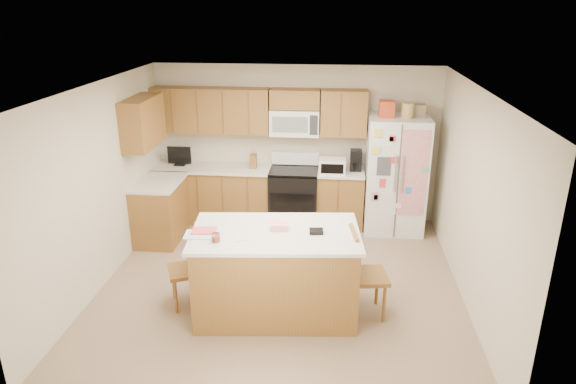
# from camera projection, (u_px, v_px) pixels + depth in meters

# --- Properties ---
(ground) EXTENTS (4.50, 4.50, 0.00)m
(ground) POSITION_uv_depth(u_px,v_px,m) (281.00, 284.00, 6.59)
(ground) COLOR #886C59
(ground) RESTS_ON ground
(room_shell) EXTENTS (4.60, 4.60, 2.52)m
(room_shell) POSITION_uv_depth(u_px,v_px,m) (280.00, 178.00, 6.08)
(room_shell) COLOR beige
(room_shell) RESTS_ON ground
(cabinetry) EXTENTS (3.36, 1.56, 2.15)m
(cabinetry) POSITION_uv_depth(u_px,v_px,m) (231.00, 171.00, 8.03)
(cabinetry) COLOR olive
(cabinetry) RESTS_ON ground
(stove) EXTENTS (0.76, 0.65, 1.13)m
(stove) POSITION_uv_depth(u_px,v_px,m) (294.00, 196.00, 8.23)
(stove) COLOR black
(stove) RESTS_ON ground
(refrigerator) EXTENTS (0.90, 0.79, 2.04)m
(refrigerator) POSITION_uv_depth(u_px,v_px,m) (396.00, 174.00, 7.87)
(refrigerator) COLOR white
(refrigerator) RESTS_ON ground
(island) EXTENTS (1.96, 1.24, 1.11)m
(island) POSITION_uv_depth(u_px,v_px,m) (276.00, 272.00, 5.84)
(island) COLOR olive
(island) RESTS_ON ground
(windsor_chair_left) EXTENTS (0.52, 0.53, 0.96)m
(windsor_chair_left) POSITION_uv_depth(u_px,v_px,m) (188.00, 269.00, 6.01)
(windsor_chair_left) COLOR olive
(windsor_chair_left) RESTS_ON ground
(windsor_chair_back) EXTENTS (0.52, 0.50, 0.96)m
(windsor_chair_back) POSITION_uv_depth(u_px,v_px,m) (276.00, 250.00, 6.48)
(windsor_chair_back) COLOR olive
(windsor_chair_back) RESTS_ON ground
(windsor_chair_right) EXTENTS (0.49, 0.51, 1.05)m
(windsor_chair_right) POSITION_uv_depth(u_px,v_px,m) (365.00, 275.00, 5.80)
(windsor_chair_right) COLOR olive
(windsor_chair_right) RESTS_ON ground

